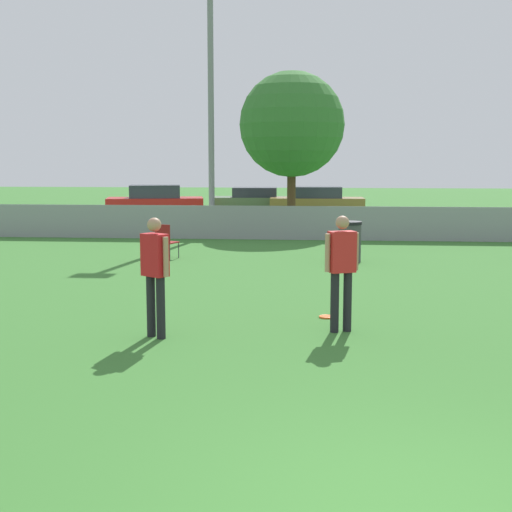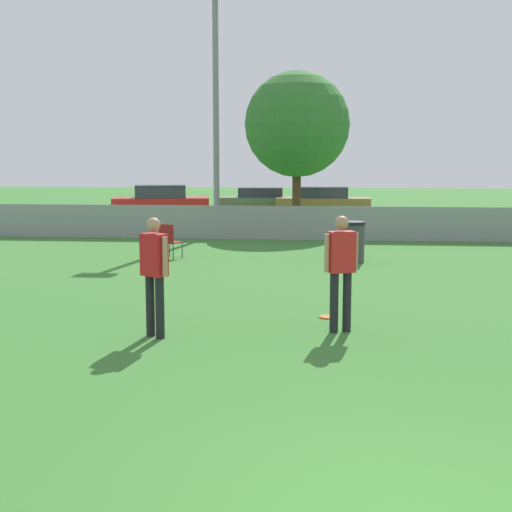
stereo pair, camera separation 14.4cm
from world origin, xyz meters
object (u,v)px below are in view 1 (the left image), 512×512
light_pole (211,87)px  tree_near_pole (292,124)px  player_thrower_red (342,265)px  parked_car_olive (255,201)px  trash_bin (350,242)px  player_defender_red (155,269)px  parked_car_red (155,203)px  folding_chair_sideline (166,239)px  parked_car_tan (317,202)px  frisbee_disc (327,317)px

light_pole → tree_near_pole: light_pole is taller
player_thrower_red → parked_car_olive: 23.25m
light_pole → trash_bin: size_ratio=8.21×
parked_car_olive → player_defender_red: bearing=-91.0°
light_pole → tree_near_pole: (2.64, 2.50, -1.15)m
player_defender_red → parked_car_olive: bearing=126.9°
trash_bin → parked_car_red: size_ratio=0.24×
folding_chair_sideline → parked_car_tan: 14.78m
light_pole → player_thrower_red: 14.78m
parked_car_red → parked_car_tan: bearing=5.4°
trash_bin → frisbee_disc: bearing=-95.5°
trash_bin → parked_car_olive: 16.02m
player_defender_red → folding_chair_sideline: player_defender_red is taller
player_thrower_red → frisbee_disc: size_ratio=6.86×
light_pole → folding_chair_sideline: light_pole is taller
folding_chair_sideline → parked_car_olive: size_ratio=0.23×
trash_bin → parked_car_red: parked_car_red is taller
folding_chair_sideline → parked_car_olive: parked_car_olive is taller
player_thrower_red → parked_car_tan: bearing=67.5°
player_thrower_red → frisbee_disc: 1.40m
folding_chair_sideline → trash_bin: (4.78, -0.14, 0.01)m
tree_near_pole → trash_bin: bearing=-78.1°
player_defender_red → player_thrower_red: (2.72, 0.60, 0.00)m
frisbee_disc → player_defender_red: bearing=-148.4°
light_pole → tree_near_pole: bearing=43.4°
parked_car_red → parked_car_olive: bearing=27.4°
frisbee_disc → trash_bin: 6.54m
parked_car_red → folding_chair_sideline: bearing=-87.3°
parked_car_olive → light_pole: bearing=-96.6°
light_pole → parked_car_tan: 9.96m
player_defender_red → parked_car_olive: (-0.70, 23.59, -0.39)m
player_defender_red → parked_car_tan: bearing=119.5°
parked_car_red → frisbee_disc: bearing=-80.5°
frisbee_disc → parked_car_tan: parked_car_tan is taller
player_defender_red → parked_car_olive: size_ratio=0.44×
player_thrower_red → folding_chair_sideline: player_thrower_red is taller
parked_car_tan → folding_chair_sideline: bearing=-107.0°
frisbee_disc → player_thrower_red: bearing=-77.8°
folding_chair_sideline → parked_car_red: bearing=-52.8°
light_pole → tree_near_pole: size_ratio=1.46×
player_defender_red → frisbee_disc: bearing=66.8°
light_pole → parked_car_red: light_pole is taller
player_thrower_red → trash_bin: size_ratio=1.70×
trash_bin → parked_car_olive: size_ratio=0.26×
frisbee_disc → parked_car_red: parked_car_red is taller
player_defender_red → trash_bin: (3.14, 8.04, -0.50)m
tree_near_pole → frisbee_disc: size_ratio=22.63×
folding_chair_sideline → parked_car_red: 12.52m
parked_car_tan → player_defender_red: bearing=-97.5°
trash_bin → light_pole: bearing=125.9°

